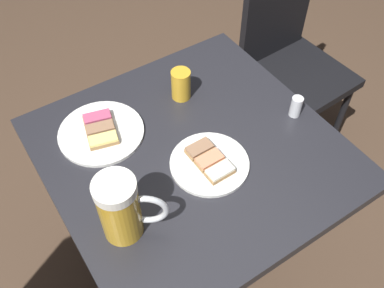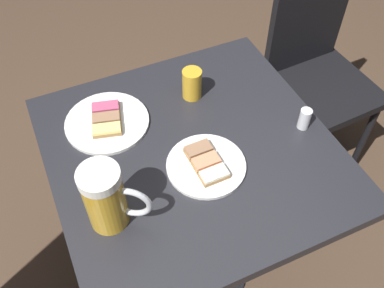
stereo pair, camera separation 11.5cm
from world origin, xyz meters
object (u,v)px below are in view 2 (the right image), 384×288
(plate_near, at_px, (206,164))
(salt_shaker, at_px, (305,119))
(plate_far, at_px, (107,121))
(beer_glass_small, at_px, (192,84))
(cafe_chair, at_px, (316,64))
(beer_mug, at_px, (107,198))

(plate_near, height_order, salt_shaker, salt_shaker)
(plate_far, bearing_deg, beer_glass_small, 1.08)
(plate_near, relative_size, plate_far, 0.88)
(salt_shaker, bearing_deg, beer_glass_small, 133.65)
(beer_glass_small, distance_m, cafe_chair, 0.68)
(plate_near, height_order, plate_far, same)
(cafe_chair, bearing_deg, plate_near, 28.17)
(beer_mug, height_order, beer_glass_small, beer_mug)
(beer_mug, xyz_separation_m, salt_shaker, (0.58, 0.06, -0.06))
(plate_far, bearing_deg, plate_near, -53.23)
(plate_far, height_order, salt_shaker, salt_shaker)
(plate_near, bearing_deg, plate_far, 126.77)
(beer_glass_small, height_order, cafe_chair, cafe_chair)
(beer_mug, height_order, cafe_chair, cafe_chair)
(beer_glass_small, bearing_deg, plate_far, -178.92)
(plate_near, bearing_deg, beer_glass_small, 73.50)
(beer_mug, bearing_deg, plate_far, 75.00)
(cafe_chair, bearing_deg, beer_glass_small, 11.28)
(plate_near, height_order, beer_mug, beer_mug)
(plate_far, distance_m, salt_shaker, 0.55)
(plate_near, xyz_separation_m, plate_far, (-0.19, 0.25, -0.00))
(plate_near, distance_m, plate_far, 0.32)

